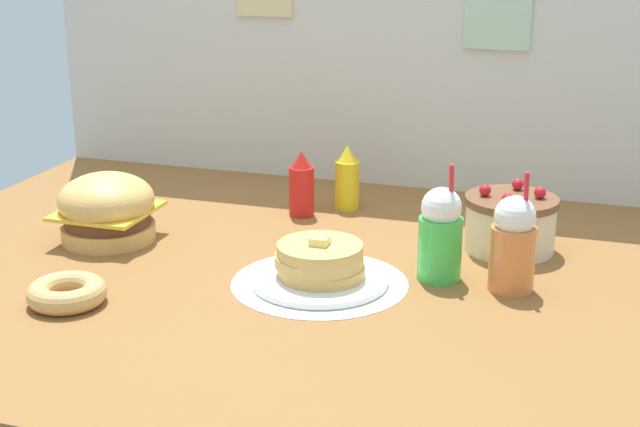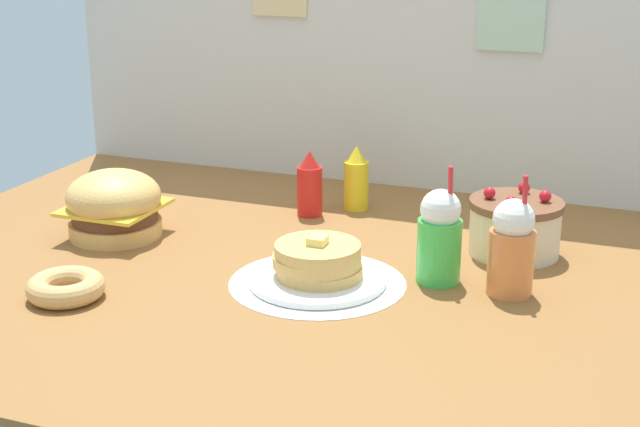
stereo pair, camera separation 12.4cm
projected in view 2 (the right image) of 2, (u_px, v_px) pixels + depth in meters
ground_plane at (291, 274)px, 2.39m from camera, size 2.33×1.73×0.02m
back_wall at (392, 34)px, 2.99m from camera, size 2.33×0.04×1.01m
doily_mat at (317, 283)px, 2.31m from camera, size 0.45×0.45×0.00m
burger at (114, 205)px, 2.62m from camera, size 0.27×0.27×0.19m
pancake_stack at (318, 266)px, 2.30m from camera, size 0.34×0.34×0.12m
layer_cake at (515, 226)px, 2.49m from camera, size 0.25×0.25×0.18m
ketchup_bottle at (310, 185)px, 2.80m from camera, size 0.08×0.08×0.20m
mustard_bottle at (356, 180)px, 2.86m from camera, size 0.08×0.08×0.20m
cream_soda_cup at (440, 237)px, 2.29m from camera, size 0.11×0.11×0.30m
orange_float_cup at (512, 248)px, 2.21m from camera, size 0.11×0.11×0.30m
donut_pink_glaze at (66, 286)px, 2.21m from camera, size 0.19×0.19×0.06m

